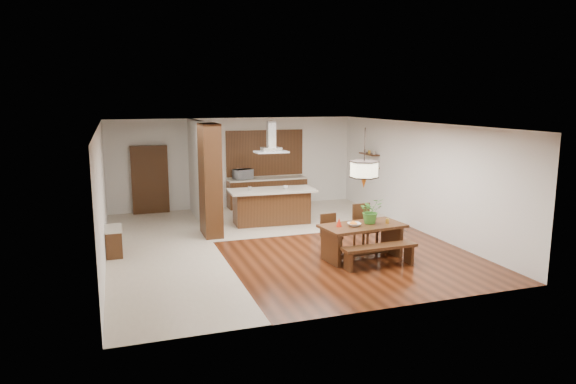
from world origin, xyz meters
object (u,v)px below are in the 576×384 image
object	(u,v)px
dining_table	(362,234)
dining_chair_right	(366,227)
microwave	(243,174)
pendant_lantern	(364,158)
range_hood	(271,137)
foliage_plant	(371,211)
dining_chair_left	(332,235)
hallway_console	(114,241)
island_cup	(286,187)
kitchen_island	(272,206)
dining_bench	(379,256)
fruit_bowl	(354,225)

from	to	relation	value
dining_table	dining_chair_right	world-z (taller)	dining_chair_right
dining_chair_right	microwave	xyz separation A→B (m)	(-1.62, 5.46, 0.58)
pendant_lantern	range_hood	xyz separation A→B (m)	(-0.97, 3.73, 0.22)
foliage_plant	range_hood	xyz separation A→B (m)	(-1.19, 3.66, 1.41)
dining_chair_left	microwave	distance (m)	5.64
microwave	range_hood	bearing A→B (deg)	-103.99
hallway_console	island_cup	bearing A→B (deg)	18.84
dining_chair_left	foliage_plant	world-z (taller)	foliage_plant
dining_chair_left	microwave	size ratio (longest dim) A/B	1.57
pendant_lantern	kitchen_island	distance (m)	4.22
dining_bench	fruit_bowl	bearing A→B (deg)	116.62
dining_chair_right	microwave	distance (m)	5.73
hallway_console	dining_table	bearing A→B (deg)	-21.28
dining_chair_left	island_cup	bearing A→B (deg)	86.68
dining_bench	kitchen_island	xyz separation A→B (m)	(-1.04, 4.39, 0.28)
pendant_lantern	microwave	xyz separation A→B (m)	(-1.23, 6.07, -1.13)
hallway_console	range_hood	world-z (taller)	range_hood
dining_chair_right	kitchen_island	world-z (taller)	dining_chair_right
foliage_plant	island_cup	world-z (taller)	foliage_plant
microwave	pendant_lantern	bearing A→B (deg)	-98.78
foliage_plant	microwave	world-z (taller)	foliage_plant
foliage_plant	kitchen_island	bearing A→B (deg)	108.09
dining_bench	dining_chair_left	xyz separation A→B (m)	(-0.59, 1.17, 0.22)
fruit_bowl	dining_table	bearing A→B (deg)	12.87
dining_chair_left	pendant_lantern	size ratio (longest dim) A/B	0.70
dining_table	pendant_lantern	bearing A→B (deg)	0.00
kitchen_island	microwave	xyz separation A→B (m)	(-0.25, 2.35, 0.60)
dining_chair_left	dining_chair_right	world-z (taller)	dining_chair_right
hallway_console	pendant_lantern	world-z (taller)	pendant_lantern
dining_chair_right	island_cup	xyz separation A→B (m)	(-0.98, 3.01, 0.52)
dining_chair_left	island_cup	distance (m)	3.17
hallway_console	dining_chair_left	world-z (taller)	dining_chair_left
dining_table	microwave	distance (m)	6.22
range_hood	dining_chair_left	bearing A→B (deg)	-81.99
foliage_plant	dining_chair_right	bearing A→B (deg)	72.23
island_cup	microwave	xyz separation A→B (m)	(-0.64, 2.45, 0.06)
fruit_bowl	foliage_plant	bearing A→B (deg)	14.76
dining_chair_left	pendant_lantern	bearing A→B (deg)	-49.10
dining_chair_left	fruit_bowl	bearing A→B (deg)	-67.75
dining_chair_left	pendant_lantern	world-z (taller)	pendant_lantern
range_hood	island_cup	distance (m)	1.47
dining_table	range_hood	size ratio (longest dim) A/B	2.14
pendant_lantern	range_hood	size ratio (longest dim) A/B	1.46
island_cup	pendant_lantern	bearing A→B (deg)	-80.85
dining_table	island_cup	bearing A→B (deg)	99.15
dining_table	pendant_lantern	xyz separation A→B (m)	(0.00, 0.00, 1.68)
pendant_lantern	island_cup	size ratio (longest dim) A/B	10.35
dining_table	fruit_bowl	bearing A→B (deg)	-167.13
pendant_lantern	foliage_plant	xyz separation A→B (m)	(0.22, 0.07, -1.19)
hallway_console	foliage_plant	xyz separation A→B (m)	(5.45, -1.97, 0.74)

